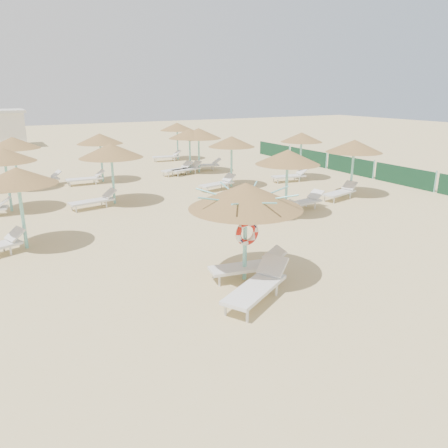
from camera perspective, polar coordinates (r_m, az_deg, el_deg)
ground at (r=12.13m, az=1.35°, el=-6.85°), size 120.00×120.00×0.00m
main_palapa at (r=11.24m, az=2.84°, el=3.66°), size 2.98×2.98×2.67m
lounger_main_a at (r=10.70m, az=4.46°, el=-7.97°), size 2.34×1.74×0.84m
lounger_main_b at (r=11.93m, az=3.39°, el=-5.42°), size 2.16×0.98×0.76m
palapa_field at (r=22.70m, az=-6.90°, el=10.35°), size 18.39×18.57×2.71m
windbreak_fence at (r=28.02m, az=16.16°, el=7.35°), size 0.08×19.84×1.10m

